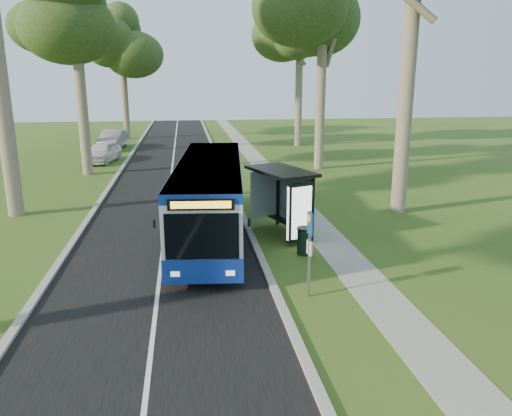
{
  "coord_description": "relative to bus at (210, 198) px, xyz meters",
  "views": [
    {
      "loc": [
        -2.52,
        -16.0,
        6.29
      ],
      "look_at": [
        -0.01,
        1.64,
        1.6
      ],
      "focal_mm": 35.0,
      "sensor_mm": 36.0,
      "label": 1
    }
  ],
  "objects": [
    {
      "name": "ground",
      "position": [
        1.6,
        -3.55,
        -1.59
      ],
      "size": [
        120.0,
        120.0,
        0.0
      ],
      "primitive_type": "plane",
      "color": "#395A1C",
      "rests_on": "ground"
    },
    {
      "name": "road",
      "position": [
        -1.9,
        6.45,
        -1.58
      ],
      "size": [
        7.0,
        100.0,
        0.02
      ],
      "primitive_type": "cube",
      "color": "black",
      "rests_on": "ground"
    },
    {
      "name": "kerb_east",
      "position": [
        1.6,
        6.45,
        -1.53
      ],
      "size": [
        0.25,
        100.0,
        0.12
      ],
      "primitive_type": "cube",
      "color": "#9E9B93",
      "rests_on": "ground"
    },
    {
      "name": "kerb_west",
      "position": [
        -5.4,
        6.45,
        -1.53
      ],
      "size": [
        0.25,
        100.0,
        0.12
      ],
      "primitive_type": "cube",
      "color": "#9E9B93",
      "rests_on": "ground"
    },
    {
      "name": "centre_line",
      "position": [
        -1.9,
        6.45,
        -1.56
      ],
      "size": [
        0.12,
        100.0,
        0.0
      ],
      "primitive_type": "cube",
      "color": "white",
      "rests_on": "road"
    },
    {
      "name": "footpath",
      "position": [
        4.6,
        6.45,
        -1.58
      ],
      "size": [
        1.5,
        100.0,
        0.02
      ],
      "primitive_type": "cube",
      "color": "gray",
      "rests_on": "ground"
    },
    {
      "name": "bus",
      "position": [
        0.0,
        0.0,
        0.0
      ],
      "size": [
        3.5,
        11.74,
        3.06
      ],
      "rotation": [
        0.0,
        0.0,
        -0.09
      ],
      "color": "silver",
      "rests_on": "ground"
    },
    {
      "name": "bus_stop_sign",
      "position": [
        2.52,
        -6.29,
        0.04
      ],
      "size": [
        0.1,
        0.37,
        2.61
      ],
      "rotation": [
        0.0,
        0.0,
        0.14
      ],
      "color": "gray",
      "rests_on": "ground"
    },
    {
      "name": "bus_shelter",
      "position": [
        2.98,
        -0.73,
        0.33
      ],
      "size": [
        2.69,
        3.56,
        2.72
      ],
      "rotation": [
        0.0,
        0.0,
        0.35
      ],
      "color": "black",
      "rests_on": "ground"
    },
    {
      "name": "litter_bin",
      "position": [
        3.26,
        -2.71,
        -1.08
      ],
      "size": [
        0.58,
        0.58,
        1.01
      ],
      "rotation": [
        0.0,
        0.0,
        -0.02
      ],
      "color": "black",
      "rests_on": "ground"
    },
    {
      "name": "car_white",
      "position": [
        -7.16,
        19.32,
        -0.82
      ],
      "size": [
        2.74,
        4.8,
        1.54
      ],
      "primitive_type": "imported",
      "rotation": [
        0.0,
        0.0,
        -0.21
      ],
      "color": "white",
      "rests_on": "ground"
    },
    {
      "name": "car_silver",
      "position": [
        -7.35,
        26.66,
        -0.74
      ],
      "size": [
        2.28,
        5.27,
        1.69
      ],
      "primitive_type": "imported",
      "rotation": [
        0.0,
        0.0,
        -0.1
      ],
      "color": "#9D9FA4",
      "rests_on": "ground"
    },
    {
      "name": "tree_west_c",
      "position": [
        -7.4,
        14.45,
        8.86
      ],
      "size": [
        5.2,
        5.2,
        14.09
      ],
      "color": "#7A6B56",
      "rests_on": "ground"
    },
    {
      "name": "tree_west_e",
      "position": [
        -6.9,
        34.45,
        8.95
      ],
      "size": [
        5.2,
        5.2,
        14.21
      ],
      "color": "#7A6B56",
      "rests_on": "ground"
    },
    {
      "name": "tree_east_c",
      "position": [
        8.4,
        14.45,
        8.65
      ],
      "size": [
        5.2,
        5.2,
        13.8
      ],
      "color": "#7A6B56",
      "rests_on": "ground"
    },
    {
      "name": "tree_east_d",
      "position": [
        9.6,
        26.45,
        8.99
      ],
      "size": [
        5.2,
        5.2,
        14.26
      ],
      "color": "#7A6B56",
      "rests_on": "ground"
    }
  ]
}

